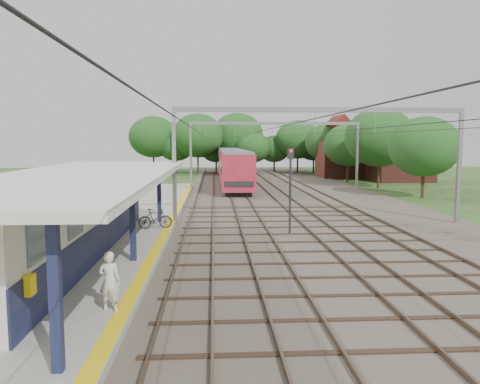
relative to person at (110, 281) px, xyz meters
name	(u,v)px	position (x,y,z in m)	size (l,w,h in m)	color
ground	(314,324)	(5.60, -0.43, -1.19)	(160.00, 160.00, 0.00)	#2D4C1E
ballast_bed	(287,196)	(9.60, 29.57, -1.14)	(18.00, 90.00, 0.10)	#473D33
platform	(129,228)	(-1.90, 13.57, -1.01)	(5.00, 52.00, 0.35)	gray
yellow_stripe	(169,224)	(0.35, 13.57, -0.83)	(0.45, 52.00, 0.01)	yellow
station_building	(63,214)	(-3.28, 6.57, 0.86)	(3.41, 18.00, 3.40)	beige
canopy	(82,177)	(-2.17, 5.57, 2.46)	(6.40, 20.00, 3.44)	#111636
rail_tracks	(260,195)	(7.10, 29.57, -1.01)	(11.80, 88.00, 0.15)	brown
catenary_system	(289,135)	(8.99, 24.85, 4.32)	(17.22, 88.00, 7.00)	gray
tree_band	(258,142)	(9.44, 56.69, 3.73)	(31.72, 30.88, 8.82)	#382619
house_near	(400,158)	(26.60, 45.57, 1.80)	(7.00, 6.12, 7.89)	brown
house_far	(348,154)	(21.60, 51.57, 2.05)	(8.00, 6.12, 8.66)	brown
person	(110,281)	(0.00, 0.00, 0.00)	(0.61, 0.40, 1.68)	silver
bicycle	(155,219)	(-0.28, 12.31, -0.30)	(0.51, 1.80, 1.08)	black
train	(231,164)	(5.10, 46.88, 1.03)	(3.04, 37.90, 3.99)	black
signal_post	(290,179)	(6.95, 11.90, 1.82)	(0.34, 0.29, 4.66)	black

